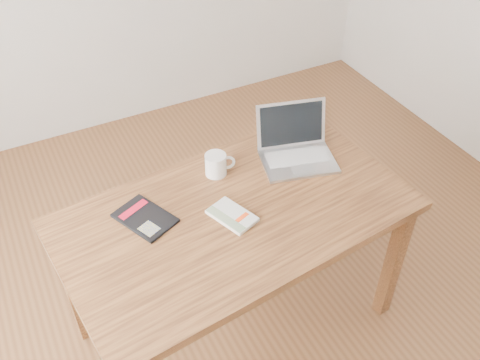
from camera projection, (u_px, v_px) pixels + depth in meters
name	position (u px, v px, depth m)	size (l,w,h in m)	color
room	(226.00, 90.00, 1.70)	(4.04, 4.04, 2.70)	brown
desk	(236.00, 227.00, 2.20)	(1.49, 0.95, 0.75)	#59351B
white_guidebook	(232.00, 216.00, 2.12)	(0.17, 0.22, 0.02)	silver
black_guidebook	(145.00, 218.00, 2.11)	(0.24, 0.28, 0.01)	black
laptop	(296.00, 148.00, 2.38)	(0.38, 0.35, 0.22)	silver
coffee_mug	(217.00, 164.00, 2.29)	(0.13, 0.09, 0.10)	white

